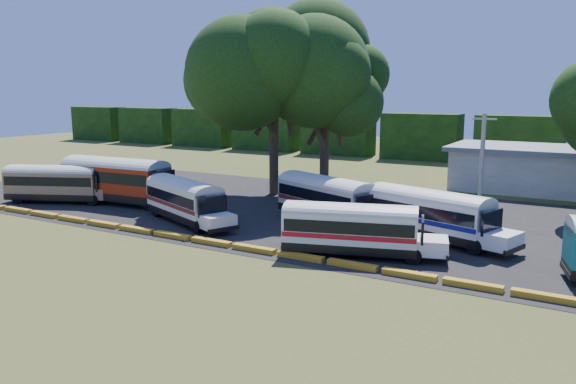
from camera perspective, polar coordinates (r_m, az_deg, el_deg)
The scene contains 14 objects.
ground at distance 33.73m, azimuth -10.84°, elevation -5.31°, with size 160.00×160.00×0.00m, color #404D19.
asphalt_strip at distance 42.78m, azimuth 0.67°, elevation -1.79°, with size 64.00×24.00×0.02m, color black.
curb at distance 34.43m, azimuth -9.77°, elevation -4.70°, with size 53.70×0.45×0.30m.
terminal_building at distance 55.10m, azimuth 26.05°, elevation 2.02°, with size 19.00×9.00×4.00m.
treeline_backdrop at distance 75.86m, azimuth 13.39°, elevation 5.51°, with size 130.00×4.00×6.00m.
bus_beige at distance 48.91m, azimuth -22.40°, elevation 1.02°, with size 9.40×5.71×3.04m.
bus_red at distance 46.78m, azimuth -16.89°, elevation 1.43°, with size 11.34×3.33×3.69m.
bus_cream_west at distance 39.10m, azimuth -10.39°, elevation -0.61°, with size 9.20×5.56×2.98m.
bus_cream_east at distance 38.60m, azimuth 4.05°, elevation -0.44°, with size 9.78×5.95×3.17m.
bus_white_red at distance 30.85m, azimuth 6.68°, elevation -3.50°, with size 9.12×4.59×2.92m.
bus_white_blue at distance 34.87m, azimuth 14.35°, elevation -1.97°, with size 9.68×5.02×3.10m.
tree_west at distance 48.50m, azimuth -1.50°, elevation 13.05°, with size 12.10×12.10×15.77m.
tree_center at distance 48.60m, azimuth 3.80°, elevation 10.66°, with size 8.62×8.62×12.52m.
utility_pole at distance 39.68m, azimuth 19.05°, elevation 2.33°, with size 1.60×0.30×7.48m.
Camera 1 is at (21.31, -24.57, 8.97)m, focal length 35.00 mm.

